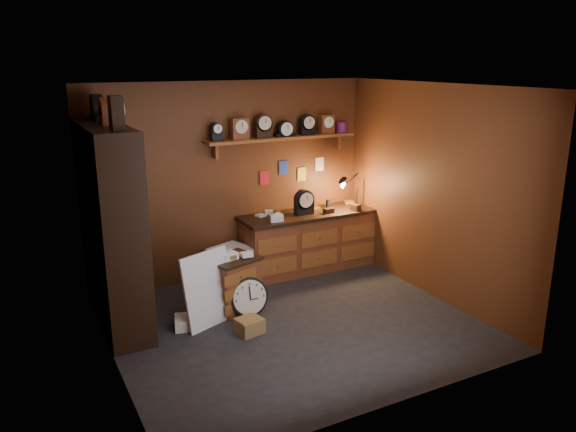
# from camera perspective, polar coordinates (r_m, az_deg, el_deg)

# --- Properties ---
(floor) EXTENTS (4.00, 4.00, 0.00)m
(floor) POSITION_cam_1_polar(r_m,az_deg,el_deg) (6.65, 0.48, -10.89)
(floor) COLOR black
(floor) RESTS_ON ground
(room_shell) EXTENTS (4.02, 3.62, 2.71)m
(room_shell) POSITION_cam_1_polar(r_m,az_deg,el_deg) (6.19, 0.41, 4.00)
(room_shell) COLOR #5A2E15
(room_shell) RESTS_ON ground
(shelving_unit) EXTENTS (0.47, 1.60, 2.58)m
(shelving_unit) POSITION_cam_1_polar(r_m,az_deg,el_deg) (6.53, -17.71, -0.35)
(shelving_unit) COLOR black
(shelving_unit) RESTS_ON ground
(workbench) EXTENTS (2.03, 0.66, 1.36)m
(workbench) POSITION_cam_1_polar(r_m,az_deg,el_deg) (8.14, 2.14, -2.21)
(workbench) COLOR brown
(workbench) RESTS_ON ground
(low_cabinet) EXTENTS (0.71, 0.65, 0.75)m
(low_cabinet) POSITION_cam_1_polar(r_m,az_deg,el_deg) (6.90, -5.57, -6.58)
(low_cabinet) COLOR brown
(low_cabinet) RESTS_ON ground
(big_round_clock) EXTENTS (0.48, 0.16, 0.48)m
(big_round_clock) POSITION_cam_1_polar(r_m,az_deg,el_deg) (6.77, -4.00, -8.21)
(big_round_clock) COLOR black
(big_round_clock) RESTS_ON ground
(white_panel) EXTENTS (0.69, 0.41, 0.88)m
(white_panel) POSITION_cam_1_polar(r_m,az_deg,el_deg) (6.72, -7.96, -10.74)
(white_panel) COLOR silver
(white_panel) RESTS_ON ground
(mini_fridge) EXTENTS (0.65, 0.67, 0.53)m
(mini_fridge) POSITION_cam_1_polar(r_m,az_deg,el_deg) (7.63, -5.67, -5.19)
(mini_fridge) COLOR silver
(mini_fridge) RESTS_ON ground
(floor_box_a) EXTENTS (0.32, 0.28, 0.17)m
(floor_box_a) POSITION_cam_1_polar(r_m,az_deg,el_deg) (6.42, -3.94, -11.09)
(floor_box_a) COLOR olive
(floor_box_a) RESTS_ON ground
(floor_box_b) EXTENTS (0.29, 0.32, 0.13)m
(floor_box_b) POSITION_cam_1_polar(r_m,az_deg,el_deg) (6.63, -10.43, -10.58)
(floor_box_b) COLOR white
(floor_box_b) RESTS_ON ground
(floor_box_c) EXTENTS (0.27, 0.24, 0.18)m
(floor_box_c) POSITION_cam_1_polar(r_m,az_deg,el_deg) (6.43, -4.22, -11.04)
(floor_box_c) COLOR olive
(floor_box_c) RESTS_ON ground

